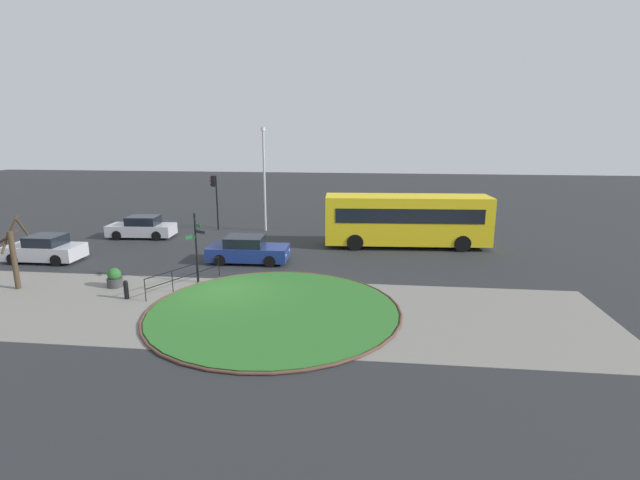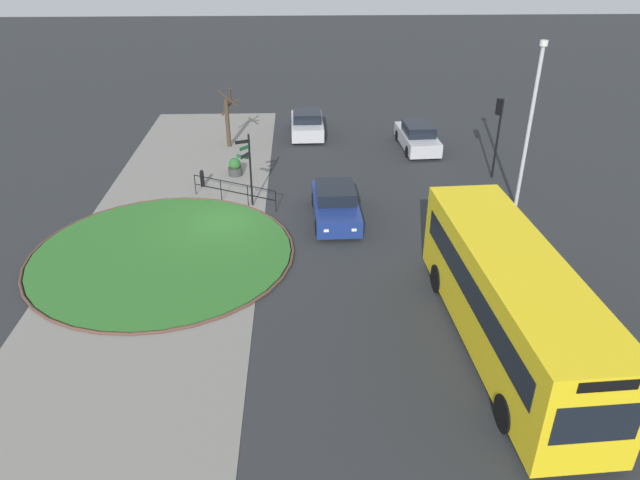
% 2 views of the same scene
% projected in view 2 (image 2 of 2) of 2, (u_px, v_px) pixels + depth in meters
% --- Properties ---
extents(ground, '(120.00, 120.00, 0.00)m').
position_uv_depth(ground, '(226.00, 222.00, 25.73)').
color(ground, '#282B2D').
extents(sidewalk_paving, '(32.00, 7.66, 0.02)m').
position_uv_depth(sidewalk_paving, '(175.00, 223.00, 25.66)').
color(sidewalk_paving, gray).
rests_on(sidewalk_paving, ground).
extents(grass_island, '(10.04, 10.04, 0.10)m').
position_uv_depth(grass_island, '(163.00, 253.00, 23.26)').
color(grass_island, '#2D6B28').
rests_on(grass_island, ground).
extents(grass_kerb_ring, '(10.35, 10.35, 0.11)m').
position_uv_depth(grass_kerb_ring, '(163.00, 253.00, 23.25)').
color(grass_kerb_ring, brown).
rests_on(grass_kerb_ring, ground).
extents(signpost_directional, '(0.88, 0.66, 3.40)m').
position_uv_depth(signpost_directional, '(248.00, 165.00, 26.22)').
color(signpost_directional, black).
rests_on(signpost_directional, ground).
extents(bollard_foreground, '(0.20, 0.20, 0.86)m').
position_uv_depth(bollard_foreground, '(202.00, 178.00, 28.91)').
color(bollard_foreground, black).
rests_on(bollard_foreground, ground).
extents(railing_grass_edge, '(2.01, 3.90, 1.01)m').
position_uv_depth(railing_grass_edge, '(234.00, 190.00, 27.14)').
color(railing_grass_edge, black).
rests_on(railing_grass_edge, ground).
extents(bus_yellow, '(10.21, 3.09, 3.21)m').
position_uv_depth(bus_yellow, '(510.00, 300.00, 17.50)').
color(bus_yellow, yellow).
rests_on(bus_yellow, ground).
extents(car_near_lane, '(4.09, 1.96, 1.48)m').
position_uv_depth(car_near_lane, '(307.00, 124.00, 35.58)').
color(car_near_lane, '#B7B7BC').
rests_on(car_near_lane, ground).
extents(car_far_lane, '(4.45, 2.02, 1.47)m').
position_uv_depth(car_far_lane, '(336.00, 204.00, 25.72)').
color(car_far_lane, navy).
rests_on(car_far_lane, ground).
extents(car_trailing, '(4.44, 2.01, 1.48)m').
position_uv_depth(car_trailing, '(417.00, 137.00, 33.51)').
color(car_trailing, '#B7B7BC').
rests_on(car_trailing, ground).
extents(traffic_light_near, '(0.48, 0.32, 3.97)m').
position_uv_depth(traffic_light_near, '(498.00, 121.00, 28.88)').
color(traffic_light_near, black).
rests_on(traffic_light_near, ground).
extents(lamppost_tall, '(0.32, 0.32, 7.33)m').
position_uv_depth(lamppost_tall, '(530.00, 123.00, 25.16)').
color(lamppost_tall, '#B7B7BC').
rests_on(lamppost_tall, ground).
extents(planter_near_signpost, '(0.71, 0.71, 0.92)m').
position_uv_depth(planter_near_signpost, '(235.00, 168.00, 30.16)').
color(planter_near_signpost, '#383838').
rests_on(planter_near_signpost, ground).
extents(street_tree_bare, '(1.41, 1.09, 3.44)m').
position_uv_depth(street_tree_bare, '(228.00, 118.00, 33.31)').
color(street_tree_bare, '#423323').
rests_on(street_tree_bare, ground).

